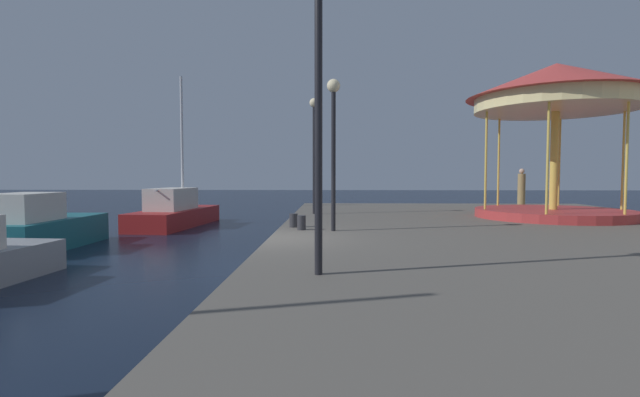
% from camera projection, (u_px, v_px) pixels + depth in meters
% --- Properties ---
extents(ground_plane, '(120.00, 120.00, 0.00)m').
position_uv_depth(ground_plane, '(269.00, 270.00, 11.05)').
color(ground_plane, black).
extents(quay_dock, '(14.55, 27.14, 0.80)m').
position_uv_depth(quay_dock, '(571.00, 255.00, 10.82)').
color(quay_dock, '#5B564F').
rests_on(quay_dock, ground).
extents(sailboat_red, '(2.48, 6.21, 6.92)m').
position_uv_depth(sailboat_red, '(175.00, 212.00, 20.40)').
color(sailboat_red, maroon).
rests_on(sailboat_red, ground).
extents(motorboat_teal, '(2.00, 4.55, 1.79)m').
position_uv_depth(motorboat_teal, '(39.00, 228.00, 14.10)').
color(motorboat_teal, '#19606B').
rests_on(motorboat_teal, ground).
extents(carousel, '(6.12, 6.12, 5.46)m').
position_uv_depth(carousel, '(556.00, 103.00, 15.95)').
color(carousel, '#B23333').
rests_on(carousel, quay_dock).
extents(lamp_post_near_edge, '(0.36, 0.36, 4.58)m').
position_uv_depth(lamp_post_near_edge, '(318.00, 69.00, 6.75)').
color(lamp_post_near_edge, black).
rests_on(lamp_post_near_edge, quay_dock).
extents(lamp_post_mid_promenade, '(0.36, 0.36, 4.11)m').
position_uv_depth(lamp_post_mid_promenade, '(333.00, 127.00, 12.18)').
color(lamp_post_mid_promenade, black).
rests_on(lamp_post_mid_promenade, quay_dock).
extents(lamp_post_far_end, '(0.36, 0.36, 4.52)m').
position_uv_depth(lamp_post_far_end, '(314.00, 136.00, 17.60)').
color(lamp_post_far_end, black).
rests_on(lamp_post_far_end, quay_dock).
extents(bollard_south, '(0.24, 0.24, 0.40)m').
position_uv_depth(bollard_south, '(294.00, 220.00, 13.19)').
color(bollard_south, '#2D2D33').
rests_on(bollard_south, quay_dock).
extents(bollard_north, '(0.24, 0.24, 0.40)m').
position_uv_depth(bollard_north, '(301.00, 223.00, 12.54)').
color(bollard_north, '#2D2D33').
rests_on(bollard_north, quay_dock).
extents(person_by_the_water, '(0.34, 0.34, 1.83)m').
position_uv_depth(person_by_the_water, '(521.00, 189.00, 21.08)').
color(person_by_the_water, '#937A4C').
rests_on(person_by_the_water, quay_dock).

